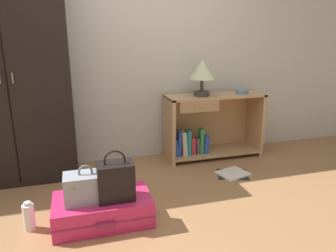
# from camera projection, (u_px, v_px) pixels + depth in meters

# --- Properties ---
(ground_plane) EXTENTS (9.00, 9.00, 0.00)m
(ground_plane) POSITION_uv_depth(u_px,v_px,m) (159.00, 226.00, 2.41)
(ground_plane) COLOR #9E7047
(back_wall) EXTENTS (6.40, 0.10, 2.60)m
(back_wall) POSITION_uv_depth(u_px,v_px,m) (123.00, 42.00, 3.44)
(back_wall) COLOR beige
(back_wall) RESTS_ON ground_plane
(wardrobe) EXTENTS (1.05, 0.47, 2.05)m
(wardrobe) POSITION_uv_depth(u_px,v_px,m) (11.00, 75.00, 2.95)
(wardrobe) COLOR black
(wardrobe) RESTS_ON ground_plane
(bookshelf) EXTENTS (1.11, 0.40, 0.73)m
(bookshelf) POSITION_uv_depth(u_px,v_px,m) (209.00, 126.00, 3.71)
(bookshelf) COLOR tan
(bookshelf) RESTS_ON ground_plane
(table_lamp) EXTENTS (0.28, 0.28, 0.39)m
(table_lamp) POSITION_uv_depth(u_px,v_px,m) (202.00, 71.00, 3.46)
(table_lamp) COLOR #3D3838
(table_lamp) RESTS_ON bookshelf
(bowl) EXTENTS (0.15, 0.15, 0.05)m
(bowl) POSITION_uv_depth(u_px,v_px,m) (242.00, 91.00, 3.66)
(bowl) COLOR slate
(bowl) RESTS_ON bookshelf
(suitcase_large) EXTENTS (0.73, 0.44, 0.20)m
(suitcase_large) POSITION_uv_depth(u_px,v_px,m) (103.00, 209.00, 2.45)
(suitcase_large) COLOR #DB2860
(suitcase_large) RESTS_ON ground_plane
(train_case) EXTENTS (0.32, 0.20, 0.28)m
(train_case) POSITION_uv_depth(u_px,v_px,m) (87.00, 187.00, 2.35)
(train_case) COLOR #8E99A3
(train_case) RESTS_ON suitcase_large
(handbag) EXTENTS (0.27, 0.18, 0.38)m
(handbag) POSITION_uv_depth(u_px,v_px,m) (116.00, 181.00, 2.37)
(handbag) COLOR black
(handbag) RESTS_ON suitcase_large
(bottle) EXTENTS (0.08, 0.08, 0.22)m
(bottle) POSITION_uv_depth(u_px,v_px,m) (29.00, 217.00, 2.35)
(bottle) COLOR white
(bottle) RESTS_ON ground_plane
(open_book_on_floor) EXTENTS (0.38, 0.35, 0.02)m
(open_book_on_floor) POSITION_uv_depth(u_px,v_px,m) (233.00, 174.00, 3.30)
(open_book_on_floor) COLOR white
(open_book_on_floor) RESTS_ON ground_plane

